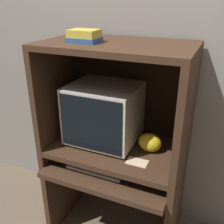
{
  "coord_description": "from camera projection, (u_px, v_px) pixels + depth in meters",
  "views": [
    {
      "loc": [
        0.6,
        -1.17,
        1.71
      ],
      "look_at": [
        -0.03,
        0.28,
        1.01
      ],
      "focal_mm": 42.0,
      "sensor_mm": 36.0,
      "label": 1
    }
  ],
  "objects": [
    {
      "name": "keyboard",
      "position": [
        97.0,
        167.0,
        1.77
      ],
      "size": [
        0.39,
        0.15,
        0.03
      ],
      "color": "beige",
      "rests_on": "desk_base"
    },
    {
      "name": "crt_monitor",
      "position": [
        104.0,
        113.0,
        1.81
      ],
      "size": [
        0.46,
        0.42,
        0.41
      ],
      "color": "beige",
      "rests_on": "desk_monitor_shelf"
    },
    {
      "name": "snack_bag",
      "position": [
        150.0,
        143.0,
        1.73
      ],
      "size": [
        0.15,
        0.11,
        0.13
      ],
      "color": "gold",
      "rests_on": "desk_monitor_shelf"
    },
    {
      "name": "desk_base",
      "position": [
        114.0,
        189.0,
        1.93
      ],
      "size": [
        0.92,
        0.63,
        0.64
      ],
      "color": "#382316",
      "rests_on": "ground_plane"
    },
    {
      "name": "desk_monitor_shelf",
      "position": [
        116.0,
        149.0,
        1.83
      ],
      "size": [
        0.92,
        0.57,
        0.12
      ],
      "color": "#382316",
      "rests_on": "desk_base"
    },
    {
      "name": "paper_card",
      "position": [
        137.0,
        162.0,
        1.64
      ],
      "size": [
        0.13,
        0.09,
        0.0
      ],
      "color": "#CCB28C",
      "rests_on": "desk_monitor_shelf"
    },
    {
      "name": "mouse",
      "position": [
        134.0,
        176.0,
        1.68
      ],
      "size": [
        0.07,
        0.05,
        0.03
      ],
      "color": "#28282B",
      "rests_on": "desk_base"
    },
    {
      "name": "hutch_upper",
      "position": [
        119.0,
        82.0,
        1.66
      ],
      "size": [
        0.92,
        0.57,
        0.7
      ],
      "color": "#382316",
      "rests_on": "desk_monitor_shelf"
    },
    {
      "name": "wall_back",
      "position": [
        135.0,
        58.0,
        1.89
      ],
      "size": [
        6.0,
        0.06,
        2.6
      ],
      "color": "gray",
      "rests_on": "ground_plane"
    },
    {
      "name": "book_stack",
      "position": [
        84.0,
        36.0,
        1.53
      ],
      "size": [
        0.18,
        0.14,
        0.07
      ],
      "color": "navy",
      "rests_on": "hutch_upper"
    }
  ]
}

